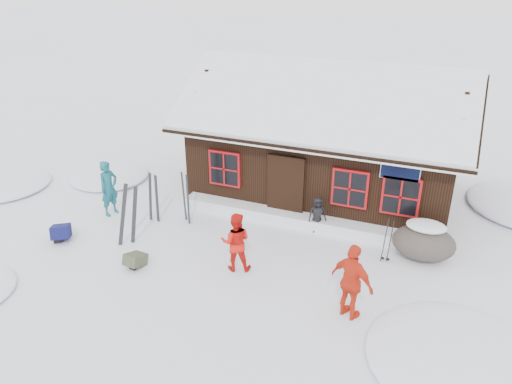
% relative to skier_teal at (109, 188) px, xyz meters
% --- Properties ---
extents(ground, '(120.00, 120.00, 0.00)m').
position_rel_skier_teal_xyz_m(ground, '(4.22, -0.74, -0.87)').
color(ground, white).
rests_on(ground, ground).
extents(mountain_hut, '(8.90, 6.09, 4.42)m').
position_rel_skier_teal_xyz_m(mountain_hut, '(5.72, 4.24, 0.70)').
color(mountain_hut, black).
rests_on(mountain_hut, ground).
extents(snow_drift, '(7.60, 0.60, 0.35)m').
position_rel_skier_teal_xyz_m(snow_drift, '(5.72, 1.51, -0.70)').
color(snow_drift, white).
rests_on(snow_drift, ground).
extents(snow_mounds, '(20.60, 13.20, 0.48)m').
position_rel_skier_teal_xyz_m(snow_mounds, '(5.87, 1.13, -0.87)').
color(snow_mounds, white).
rests_on(snow_mounds, ground).
extents(skier_teal, '(0.55, 0.71, 1.75)m').
position_rel_skier_teal_xyz_m(skier_teal, '(0.00, 0.00, 0.00)').
color(skier_teal, '#165A69').
rests_on(skier_teal, ground).
extents(skier_orange_left, '(0.92, 0.81, 1.58)m').
position_rel_skier_teal_xyz_m(skier_orange_left, '(4.82, -1.31, -0.08)').
color(skier_orange_left, red).
rests_on(skier_orange_left, ground).
extents(skier_orange_right, '(1.16, 0.85, 1.82)m').
position_rel_skier_teal_xyz_m(skier_orange_right, '(7.92, -2.10, 0.04)').
color(skier_orange_right, red).
rests_on(skier_orange_right, ground).
extents(skier_crouched, '(0.62, 0.54, 1.06)m').
position_rel_skier_teal_xyz_m(skier_crouched, '(6.21, 1.37, -0.34)').
color(skier_crouched, black).
rests_on(skier_crouched, ground).
extents(boulder, '(1.64, 1.23, 0.96)m').
position_rel_skier_teal_xyz_m(boulder, '(9.21, 1.00, -0.39)').
color(boulder, '#554B44').
rests_on(boulder, ground).
extents(ski_pair_left, '(0.71, 0.32, 1.87)m').
position_rel_skier_teal_xyz_m(ski_pair_left, '(1.62, -1.30, 0.02)').
color(ski_pair_left, black).
rests_on(ski_pair_left, ground).
extents(ski_pair_mid, '(0.35, 0.25, 1.62)m').
position_rel_skier_teal_xyz_m(ski_pair_mid, '(2.42, 0.44, -0.12)').
color(ski_pair_mid, black).
rests_on(ski_pair_mid, ground).
extents(ski_pair_right, '(0.45, 0.14, 1.62)m').
position_rel_skier_teal_xyz_m(ski_pair_right, '(1.52, 0.09, -0.12)').
color(ski_pair_right, black).
rests_on(ski_pair_right, ground).
extents(ski_poles, '(0.23, 0.11, 1.29)m').
position_rel_skier_teal_xyz_m(ski_poles, '(8.33, 0.44, -0.27)').
color(ski_poles, black).
rests_on(ski_poles, ground).
extents(backpack_blue, '(0.77, 0.81, 0.35)m').
position_rel_skier_teal_xyz_m(backpack_blue, '(-0.35, -1.85, -0.70)').
color(backpack_blue, '#101147').
rests_on(backpack_blue, ground).
extents(backpack_olive, '(0.45, 0.57, 0.29)m').
position_rel_skier_teal_xyz_m(backpack_olive, '(2.38, -2.22, -0.73)').
color(backpack_olive, '#414431').
rests_on(backpack_olive, ground).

